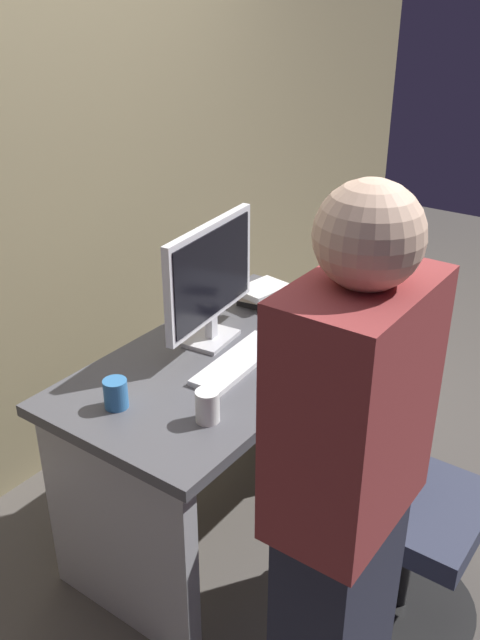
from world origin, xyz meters
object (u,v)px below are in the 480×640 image
person_at_desk (344,512)px  cup_near_keyboard (207,406)px  cup_by_monitor (116,394)px  cell_phone (327,320)px  office_chair (395,506)px  keyboard (239,361)px  mouse (281,325)px  book_stack (262,294)px  desk (229,410)px  monitor (211,277)px

person_at_desk → cup_near_keyboard: bearing=70.7°
person_at_desk → cup_by_monitor: person_at_desk is taller
cell_phone → office_chair: bearing=-115.1°
keyboard → mouse: (0.31, 0.03, 0.01)m
cup_near_keyboard → book_stack: bearing=23.0°
desk → keyboard: (-0.04, -0.07, 0.25)m
desk → cup_by_monitor: (-0.48, 0.08, 0.29)m
office_chair → cell_phone: (0.46, 0.53, 0.33)m
keyboard → mouse: size_ratio=4.30×
person_at_desk → monitor: size_ratio=3.04×
desk → monitor: bearing=68.4°
person_at_desk → keyboard: (0.53, 0.69, -0.07)m
keyboard → mouse: mouse is taller
keyboard → book_stack: size_ratio=1.93×
office_chair → monitor: size_ratio=1.74×
keyboard → desk: bearing=59.4°
book_stack → cell_phone: bearing=-89.6°
keyboard → cup_by_monitor: cup_by_monitor is taller
keyboard → cell_phone: bearing=-13.8°
monitor → cell_phone: (0.39, -0.27, -0.25)m
desk → cup_by_monitor: bearing=170.0°
office_chair → book_stack: bearing=61.3°
book_stack → monitor: bearing=-174.6°
monitor → cup_by_monitor: (-0.52, -0.03, -0.21)m
person_at_desk → keyboard: size_ratio=3.81×
mouse → cup_near_keyboard: cup_near_keyboard is taller
office_chair → mouse: office_chair is taller
person_at_desk → book_stack: person_at_desk is taller
person_at_desk → cell_phone: 1.17m
monitor → cup_by_monitor: 0.56m
person_at_desk → mouse: (0.84, 0.72, -0.06)m
cup_by_monitor → desk: bearing=-10.0°
keyboard → cup_by_monitor: (-0.44, 0.16, 0.04)m
office_chair → mouse: 0.79m
cup_by_monitor → cell_phone: size_ratio=0.67×
person_at_desk → book_stack: (1.00, 0.91, -0.04)m
cup_near_keyboard → cup_by_monitor: (-0.11, 0.28, -0.00)m
cup_by_monitor → mouse: bearing=-9.8°
person_at_desk → mouse: 1.11m
mouse → cup_by_monitor: 0.77m
mouse → cell_phone: size_ratio=0.69×
person_at_desk → office_chair: bearing=7.2°
keyboard → cup_near_keyboard: (-0.33, -0.12, 0.04)m
desk → cup_near_keyboard: (-0.37, -0.20, 0.30)m
book_stack → cell_phone: (0.00, -0.31, -0.04)m
office_chair → desk: bearing=87.8°
desk → keyboard: bearing=-117.4°
desk → cup_near_keyboard: cup_near_keyboard is taller
desk → monitor: size_ratio=2.45×
cell_phone → monitor: bearing=161.2°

